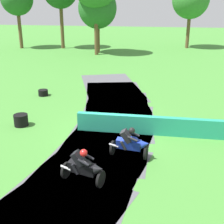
# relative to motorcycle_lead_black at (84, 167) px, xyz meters

# --- Properties ---
(ground_plane) EXTENTS (120.00, 120.00, 0.00)m
(ground_plane) POSITION_rel_motorcycle_lead_black_xyz_m (0.21, 4.54, -0.66)
(ground_plane) COLOR #428433
(track_asphalt) EXTENTS (6.63, 24.49, 0.01)m
(track_asphalt) POSITION_rel_motorcycle_lead_black_xyz_m (-0.38, 4.54, -0.66)
(track_asphalt) COLOR #515156
(track_asphalt) RESTS_ON ground
(safety_barrier) EXTENTS (13.60, 0.33, 0.90)m
(safety_barrier) POSITION_rel_motorcycle_lead_black_xyz_m (5.36, 4.53, -0.21)
(safety_barrier) COLOR #239375
(safety_barrier) RESTS_ON ground
(motorcycle_lead_black) EXTENTS (1.70, 1.05, 1.42)m
(motorcycle_lead_black) POSITION_rel_motorcycle_lead_black_xyz_m (0.00, 0.00, 0.00)
(motorcycle_lead_black) COLOR black
(motorcycle_lead_black) RESTS_ON ground
(motorcycle_chase_blue) EXTENTS (1.71, 0.90, 1.43)m
(motorcycle_chase_blue) POSITION_rel_motorcycle_lead_black_xyz_m (1.41, 2.08, -0.00)
(motorcycle_chase_blue) COLOR black
(motorcycle_chase_blue) RESTS_ON ground
(tire_stack_mid_a) EXTENTS (0.71, 0.71, 0.60)m
(tire_stack_mid_a) POSITION_rel_motorcycle_lead_black_xyz_m (-4.45, 4.52, -0.36)
(tire_stack_mid_a) COLOR black
(tire_stack_mid_a) RESTS_ON ground
(tire_stack_mid_b) EXTENTS (0.64, 0.64, 0.40)m
(tire_stack_mid_b) POSITION_rel_motorcycle_lead_black_xyz_m (-5.24, 9.58, -0.46)
(tire_stack_mid_b) COLOR black
(tire_stack_mid_b) RESTS_ON ground
(tree_distant) EXTENTS (4.43, 4.43, 7.43)m
(tree_distant) POSITION_rel_motorcycle_lead_black_xyz_m (-5.11, 27.17, 4.43)
(tree_distant) COLOR brown
(tree_distant) RESTS_ON ground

